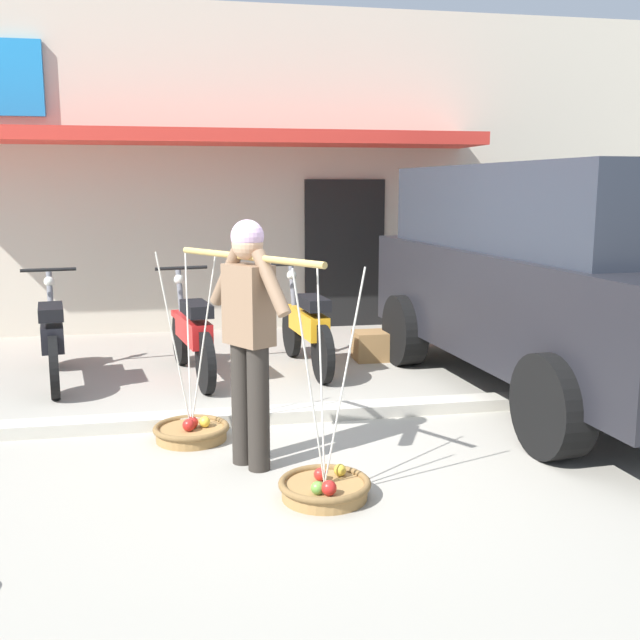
% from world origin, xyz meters
% --- Properties ---
extents(ground_plane, '(90.00, 90.00, 0.00)m').
position_xyz_m(ground_plane, '(0.00, 0.00, 0.00)').
color(ground_plane, '#9E998C').
extents(sidewalk_curb, '(20.00, 0.24, 0.10)m').
position_xyz_m(sidewalk_curb, '(0.00, 0.70, 0.05)').
color(sidewalk_curb, '#BAB4A5').
rests_on(sidewalk_curb, ground).
extents(fruit_vendor, '(0.82, 1.28, 1.70)m').
position_xyz_m(fruit_vendor, '(-0.51, -0.28, 0.98)').
color(fruit_vendor, '#2D2823').
rests_on(fruit_vendor, ground).
extents(fruit_basket_left_side, '(0.58, 0.58, 1.45)m').
position_xyz_m(fruit_basket_left_side, '(-0.91, 0.35, 0.08)').
color(fruit_basket_left_side, '#9E7542').
rests_on(fruit_basket_left_side, ground).
extents(fruit_basket_right_side, '(0.58, 0.58, 1.45)m').
position_xyz_m(fruit_basket_right_side, '(-0.12, -0.91, 0.08)').
color(fruit_basket_right_side, '#9E7542').
rests_on(fruit_basket_right_side, ground).
extents(motorcycle_nearest_shop, '(0.54, 1.81, 1.09)m').
position_xyz_m(motorcycle_nearest_shop, '(-2.18, 2.30, 0.45)').
color(motorcycle_nearest_shop, black).
rests_on(motorcycle_nearest_shop, ground).
extents(motorcycle_second_in_row, '(0.55, 1.81, 1.09)m').
position_xyz_m(motorcycle_second_in_row, '(-0.84, 2.22, 0.45)').
color(motorcycle_second_in_row, black).
rests_on(motorcycle_second_in_row, ground).
extents(motorcycle_third_in_row, '(0.54, 1.82, 1.09)m').
position_xyz_m(motorcycle_third_in_row, '(0.35, 2.37, 0.45)').
color(motorcycle_third_in_row, black).
rests_on(motorcycle_third_in_row, ground).
extents(parked_truck, '(2.37, 4.91, 2.10)m').
position_xyz_m(parked_truck, '(2.46, 1.03, 1.13)').
color(parked_truck, black).
rests_on(parked_truck, ground).
extents(storefront_building, '(13.00, 6.00, 4.20)m').
position_xyz_m(storefront_building, '(-0.66, 7.26, 2.10)').
color(storefront_building, beige).
rests_on(storefront_building, ground).
extents(wooden_crate, '(0.44, 0.36, 0.32)m').
position_xyz_m(wooden_crate, '(1.16, 2.67, 0.16)').
color(wooden_crate, olive).
rests_on(wooden_crate, ground).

